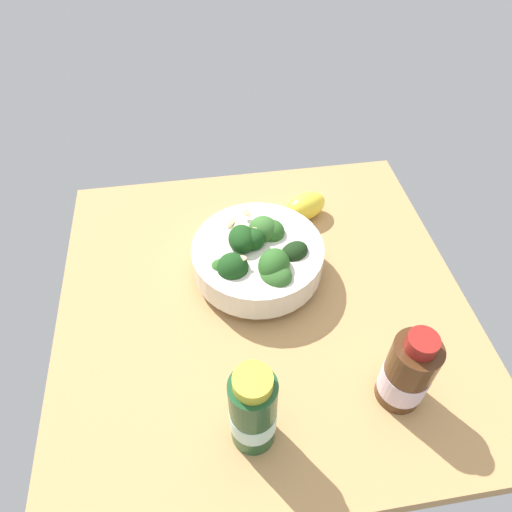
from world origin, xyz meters
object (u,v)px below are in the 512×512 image
Objects in this scene: lemon_wedge at (305,207)px; bottle_tall at (253,411)px; bottle_short at (407,373)px; bowl_of_broccoli at (257,255)px.

bottle_tall is at bearing 68.20° from lemon_wedge.
bowl_of_broccoli is at bearing -56.91° from bottle_short.
bottle_tall reaches higher than bottle_short.
bottle_short is at bearing 123.09° from bowl_of_broccoli.
lemon_wedge is 39.33cm from bottle_tall.
bowl_of_broccoli is 26.81cm from bottle_short.
bowl_of_broccoli is 2.54× the size of lemon_wedge.
bottle_tall is at bearing 6.72° from bottle_short.
bottle_tall is at bearing 80.12° from bowl_of_broccoli.
bottle_tall is (14.53, 36.33, 3.99)cm from lemon_wedge.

